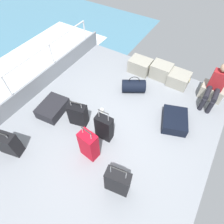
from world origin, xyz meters
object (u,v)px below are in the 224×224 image
at_px(suitcase_0, 174,120).
at_px(suitcase_4, 78,115).
at_px(cargo_crate_2, 179,79).
at_px(suitcase_3, 104,128).
at_px(suitcase_6, 8,144).
at_px(passenger_seated, 216,85).
at_px(duffel_bag, 134,86).
at_px(cargo_crate_0, 140,66).
at_px(suitcase_2, 89,145).
at_px(suitcase_1, 53,108).
at_px(paper_cup, 102,111).
at_px(suitcase_5, 118,182).
at_px(cargo_crate_3, 212,92).
at_px(cargo_crate_1, 161,71).

relative_size(suitcase_0, suitcase_4, 1.22).
xyz_separation_m(cargo_crate_2, suitcase_3, (-0.78, -2.43, 0.15)).
height_order(suitcase_4, suitcase_6, suitcase_4).
relative_size(suitcase_0, suitcase_3, 0.96).
distance_m(passenger_seated, duffel_bag, 1.92).
height_order(cargo_crate_2, suitcase_6, suitcase_6).
distance_m(cargo_crate_0, cargo_crate_2, 1.12).
bearing_deg(suitcase_2, passenger_seated, 58.84).
xyz_separation_m(suitcase_1, suitcase_6, (0.00, -1.22, 0.16)).
relative_size(passenger_seated, suitcase_4, 1.57).
bearing_deg(paper_cup, cargo_crate_0, 87.45).
distance_m(suitcase_4, suitcase_5, 1.71).
height_order(cargo_crate_3, passenger_seated, passenger_seated).
height_order(cargo_crate_1, suitcase_0, cargo_crate_1).
bearing_deg(suitcase_1, paper_cup, 30.76).
bearing_deg(suitcase_5, cargo_crate_0, 109.72).
bearing_deg(passenger_seated, suitcase_1, -143.16).
xyz_separation_m(cargo_crate_0, suitcase_4, (-0.36, -2.35, 0.08)).
relative_size(cargo_crate_2, suitcase_6, 0.83).
xyz_separation_m(suitcase_3, duffel_bag, (-0.12, 1.57, -0.15)).
xyz_separation_m(suitcase_2, duffel_bag, (-0.10, 2.07, -0.18)).
bearing_deg(suitcase_5, paper_cup, 132.36).
distance_m(duffel_bag, paper_cup, 1.08).
height_order(suitcase_0, suitcase_1, suitcase_1).
height_order(cargo_crate_1, cargo_crate_3, cargo_crate_1).
bearing_deg(suitcase_1, cargo_crate_2, 48.52).
xyz_separation_m(cargo_crate_2, suitcase_2, (-0.80, -2.94, 0.18)).
distance_m(suitcase_4, suitcase_6, 1.49).
xyz_separation_m(cargo_crate_0, suitcase_3, (0.34, -2.37, 0.13)).
xyz_separation_m(cargo_crate_2, passenger_seated, (0.86, -0.20, 0.37)).
height_order(suitcase_6, duffel_bag, suitcase_6).
xyz_separation_m(cargo_crate_3, suitcase_1, (-3.06, -2.47, -0.05)).
bearing_deg(cargo_crate_2, duffel_bag, -136.21).
relative_size(cargo_crate_2, suitcase_5, 0.66).
bearing_deg(suitcase_3, suitcase_5, -45.10).
distance_m(cargo_crate_0, suitcase_4, 2.38).
distance_m(cargo_crate_0, suitcase_2, 2.90).
relative_size(suitcase_4, duffel_bag, 0.99).
height_order(suitcase_1, suitcase_4, suitcase_4).
distance_m(cargo_crate_2, duffel_bag, 1.25).
bearing_deg(passenger_seated, cargo_crate_2, 167.13).
relative_size(suitcase_0, duffel_bag, 1.21).
relative_size(suitcase_0, suitcase_1, 1.09).
bearing_deg(cargo_crate_2, cargo_crate_0, -176.94).
height_order(suitcase_2, paper_cup, suitcase_2).
bearing_deg(suitcase_1, suitcase_6, -89.78).
distance_m(suitcase_5, duffel_bag, 2.55).
distance_m(cargo_crate_3, suitcase_5, 3.32).
xyz_separation_m(suitcase_6, paper_cup, (1.00, 1.82, -0.23)).
distance_m(cargo_crate_3, paper_cup, 2.79).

